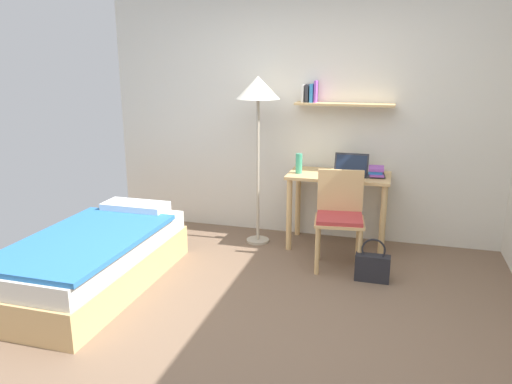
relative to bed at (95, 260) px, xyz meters
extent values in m
plane|color=brown|center=(1.47, -0.20, -0.24)|extent=(5.28, 5.28, 0.00)
cube|color=silver|center=(1.47, 1.82, 1.06)|extent=(4.40, 0.05, 2.60)
cube|color=tan|center=(1.85, 1.69, 1.20)|extent=(0.99, 0.22, 0.02)
cube|color=silver|center=(1.43, 1.72, 1.30)|extent=(0.02, 0.14, 0.17)
cube|color=#333338|center=(1.47, 1.72, 1.30)|extent=(0.03, 0.13, 0.18)
cube|color=#3384C6|center=(1.52, 1.71, 1.30)|extent=(0.03, 0.16, 0.18)
cube|color=purple|center=(1.55, 1.72, 1.32)|extent=(0.02, 0.14, 0.22)
cube|color=tan|center=(0.00, -0.01, -0.10)|extent=(0.88, 1.84, 0.28)
cube|color=silver|center=(0.00, -0.01, 0.12)|extent=(0.84, 1.79, 0.16)
cube|color=#2D70B7|center=(0.00, -0.12, 0.22)|extent=(0.90, 1.51, 0.04)
cube|color=white|center=(0.00, 0.71, 0.25)|extent=(0.62, 0.28, 0.10)
cube|color=tan|center=(1.85, 1.50, 0.51)|extent=(1.00, 0.55, 0.03)
cylinder|color=tan|center=(1.40, 1.27, 0.13)|extent=(0.06, 0.06, 0.74)
cylinder|color=tan|center=(2.30, 1.27, 0.13)|extent=(0.06, 0.06, 0.74)
cylinder|color=tan|center=(1.40, 1.72, 0.13)|extent=(0.06, 0.06, 0.74)
cylinder|color=tan|center=(2.30, 1.72, 0.13)|extent=(0.06, 0.06, 0.74)
cube|color=tan|center=(1.93, 0.94, 0.22)|extent=(0.49, 0.46, 0.03)
cube|color=#B23838|center=(1.93, 0.94, 0.25)|extent=(0.45, 0.42, 0.03)
cube|color=tan|center=(1.91, 1.13, 0.46)|extent=(0.42, 0.09, 0.39)
cylinder|color=tan|center=(1.77, 0.75, -0.02)|extent=(0.04, 0.04, 0.44)
cylinder|color=tan|center=(2.13, 0.80, -0.02)|extent=(0.04, 0.04, 0.44)
cylinder|color=tan|center=(1.73, 1.09, -0.02)|extent=(0.04, 0.04, 0.44)
cylinder|color=tan|center=(2.09, 1.13, -0.02)|extent=(0.04, 0.04, 0.44)
cylinder|color=#B2A893|center=(1.03, 1.40, -0.23)|extent=(0.24, 0.24, 0.02)
cylinder|color=#B2A893|center=(1.03, 1.40, 0.52)|extent=(0.03, 0.03, 1.47)
cone|color=silver|center=(1.03, 1.40, 1.37)|extent=(0.43, 0.43, 0.22)
cube|color=black|center=(1.96, 1.49, 0.53)|extent=(0.34, 0.21, 0.01)
cube|color=black|center=(1.96, 1.56, 0.63)|extent=(0.33, 0.09, 0.19)
cube|color=black|center=(1.96, 1.55, 0.63)|extent=(0.30, 0.07, 0.16)
cylinder|color=#42A87F|center=(1.45, 1.43, 0.63)|extent=(0.07, 0.07, 0.20)
cube|color=#333338|center=(2.20, 1.51, 0.53)|extent=(0.20, 0.24, 0.02)
cube|color=purple|center=(2.21, 1.49, 0.55)|extent=(0.16, 0.25, 0.02)
cube|color=#3384C6|center=(2.20, 1.50, 0.58)|extent=(0.14, 0.19, 0.03)
cube|color=purple|center=(2.21, 1.50, 0.61)|extent=(0.16, 0.21, 0.03)
cube|color=#232328|center=(2.25, 0.75, -0.12)|extent=(0.30, 0.11, 0.24)
torus|color=#232328|center=(2.25, 0.75, 0.05)|extent=(0.21, 0.02, 0.21)
camera|label=1|loc=(2.36, -3.30, 1.62)|focal=34.26mm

